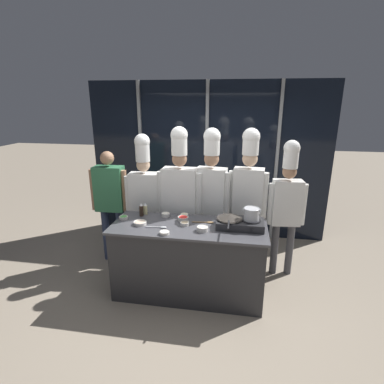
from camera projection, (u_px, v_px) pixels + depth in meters
The scene contains 24 objects.
ground_plane at pixel (189, 291), 3.89m from camera, with size 24.00×24.00×0.00m, color gray.
window_wall_back at pixel (207, 162), 5.23m from camera, with size 4.15×0.09×2.70m.
demo_counter at pixel (189, 260), 3.75m from camera, with size 1.88×0.73×0.93m.
portable_stove at pixel (240, 223), 3.56m from camera, with size 0.55×0.34×0.10m.
frying_pan at pixel (229, 217), 3.55m from camera, with size 0.31×0.54×0.04m.
stock_pot at pixel (252, 214), 3.50m from camera, with size 0.21×0.18×0.15m.
squeeze_bottle_oil at pixel (145, 209), 3.96m from camera, with size 0.06×0.06×0.16m.
squeeze_bottle_soy at pixel (141, 210), 3.89m from camera, with size 0.05×0.05×0.18m.
prep_bowl_chicken at pixel (140, 223), 3.64m from camera, with size 0.16×0.16×0.04m.
prep_bowl_noodles at pixel (184, 215), 3.90m from camera, with size 0.10×0.10×0.03m.
prep_bowl_mushrooms at pixel (185, 224), 3.61m from camera, with size 0.11×0.11×0.04m.
prep_bowl_onion at pixel (202, 229), 3.46m from camera, with size 0.13×0.13×0.06m.
prep_bowl_bell_pepper at pixel (183, 218), 3.76m from camera, with size 0.14×0.14×0.05m.
prep_bowl_scallions at pixel (124, 217), 3.81m from camera, with size 0.11×0.11×0.04m.
prep_bowl_rice at pixel (164, 233), 3.38m from camera, with size 0.11×0.11×0.03m.
prep_bowl_garlic at pixel (166, 214), 3.89m from camera, with size 0.11×0.11×0.05m.
serving_spoon_slotted at pixel (160, 227), 3.56m from camera, with size 0.25×0.06×0.02m.
serving_spoon_solid at pixel (207, 222), 3.70m from camera, with size 0.27×0.06×0.02m.
person_guest at pixel (110, 196), 4.39m from camera, with size 0.55×0.23×1.70m.
chef_head at pixel (144, 193), 4.25m from camera, with size 0.54×0.25×1.95m.
chef_sous at pixel (180, 192), 4.10m from camera, with size 0.62×0.26×2.06m.
chef_line at pixel (211, 189), 4.09m from camera, with size 0.53×0.27×2.04m.
chef_pastry at pixel (248, 189), 4.03m from camera, with size 0.52×0.24×2.05m.
chef_apprentice at pixel (287, 199), 3.98m from camera, with size 0.50×0.23×1.90m.
Camera 1 is at (0.59, -3.28, 2.40)m, focal length 28.00 mm.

